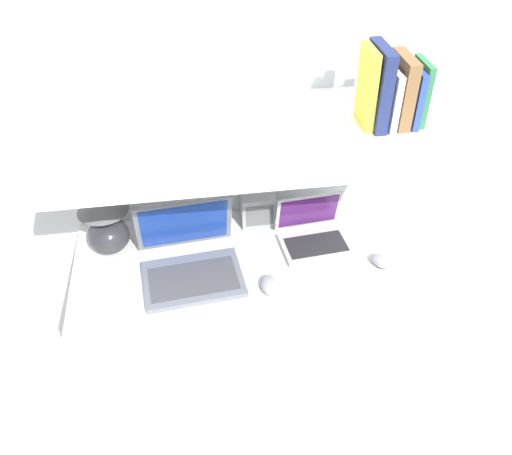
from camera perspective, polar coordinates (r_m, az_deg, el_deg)
ground_plane at (r=2.38m, az=0.20°, el=-22.13°), size 12.00×12.00×0.00m
wall_back at (r=2.04m, az=-2.85°, el=13.48°), size 6.00×0.05×2.40m
desk at (r=2.26m, az=-1.05°, el=-10.54°), size 1.25×0.64×0.73m
back_riser at (r=2.33m, az=-2.26°, el=-0.40°), size 1.25×0.04×1.20m
shelf at (r=1.76m, az=-1.70°, el=9.46°), size 1.25×0.58×0.03m
table_lamp at (r=2.02m, az=-15.70°, el=1.33°), size 0.18×0.18×0.30m
laptop_large at (r=1.94m, az=-6.96°, el=-3.44°), size 0.37×0.35×0.25m
laptop_small at (r=2.07m, az=6.04°, el=-0.71°), size 0.27×0.23×0.18m
computer_mouse at (r=1.89m, az=1.43°, el=-6.09°), size 0.06×0.10×0.04m
second_mouse at (r=2.03m, az=13.09°, el=-3.49°), size 0.10×0.11×0.04m
router_box at (r=2.14m, az=0.21°, el=1.97°), size 0.14×0.09×0.13m
book_green at (r=1.86m, az=16.85°, el=13.52°), size 0.02×0.13×0.20m
book_blue at (r=1.85m, az=16.07°, el=13.29°), size 0.02×0.15×0.19m
book_brown at (r=1.83m, az=15.04°, el=13.79°), size 0.04×0.16×0.22m
book_white at (r=1.82m, az=13.75°, el=13.33°), size 0.02×0.17×0.19m
book_navy at (r=1.80m, az=12.74°, el=14.26°), size 0.04×0.17×0.26m
book_yellow at (r=1.78m, az=11.61°, el=14.20°), size 0.03×0.13×0.26m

